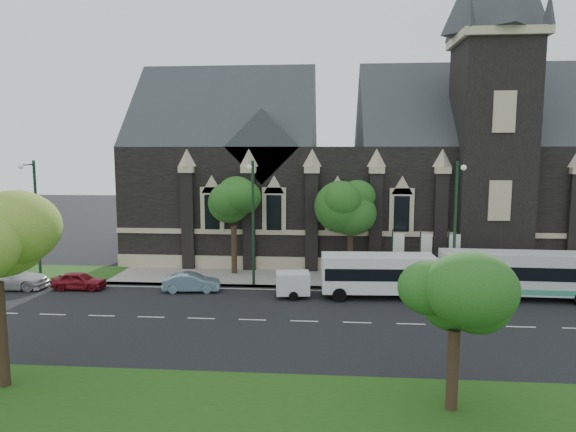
# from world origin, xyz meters

# --- Properties ---
(ground) EXTENTS (160.00, 160.00, 0.00)m
(ground) POSITION_xyz_m (0.00, 0.00, 0.00)
(ground) COLOR black
(ground) RESTS_ON ground
(sidewalk) EXTENTS (80.00, 5.00, 0.15)m
(sidewalk) POSITION_xyz_m (0.00, 9.50, 0.07)
(sidewalk) COLOR gray
(sidewalk) RESTS_ON ground
(museum) EXTENTS (40.00, 17.70, 29.90)m
(museum) POSITION_xyz_m (5.12, 18.78, 8.17)
(museum) COLOR black
(museum) RESTS_ON ground
(tree_park_near) EXTENTS (4.42, 4.42, 8.56)m
(tree_park_near) POSITION_xyz_m (-11.77, -8.77, 6.42)
(tree_park_near) COLOR black
(tree_park_near) RESTS_ON ground
(tree_park_east) EXTENTS (3.40, 3.40, 6.28)m
(tree_park_east) POSITION_xyz_m (6.18, -9.32, 4.62)
(tree_park_east) COLOR black
(tree_park_east) RESTS_ON ground
(tree_walk_right) EXTENTS (4.08, 4.08, 7.80)m
(tree_walk_right) POSITION_xyz_m (3.21, 10.71, 5.82)
(tree_walk_right) COLOR black
(tree_walk_right) RESTS_ON ground
(tree_walk_left) EXTENTS (3.91, 3.91, 7.64)m
(tree_walk_left) POSITION_xyz_m (-5.80, 10.70, 5.73)
(tree_walk_left) COLOR black
(tree_walk_left) RESTS_ON ground
(street_lamp_near) EXTENTS (0.36, 1.88, 9.00)m
(street_lamp_near) POSITION_xyz_m (10.00, 7.09, 5.11)
(street_lamp_near) COLOR #16321E
(street_lamp_near) RESTS_ON ground
(street_lamp_mid) EXTENTS (0.36, 1.88, 9.00)m
(street_lamp_mid) POSITION_xyz_m (-4.00, 7.09, 5.11)
(street_lamp_mid) COLOR #16321E
(street_lamp_mid) RESTS_ON ground
(street_lamp_far) EXTENTS (0.36, 1.88, 9.00)m
(street_lamp_far) POSITION_xyz_m (-20.00, 7.09, 5.11)
(street_lamp_far) COLOR #16321E
(street_lamp_far) RESTS_ON ground
(banner_flag_left) EXTENTS (0.90, 0.10, 4.00)m
(banner_flag_left) POSITION_xyz_m (6.29, 9.00, 2.38)
(banner_flag_left) COLOR #16321E
(banner_flag_left) RESTS_ON ground
(banner_flag_center) EXTENTS (0.90, 0.10, 4.00)m
(banner_flag_center) POSITION_xyz_m (8.29, 9.00, 2.38)
(banner_flag_center) COLOR #16321E
(banner_flag_center) RESTS_ON ground
(banner_flag_right) EXTENTS (0.90, 0.10, 4.00)m
(banner_flag_right) POSITION_xyz_m (10.29, 9.00, 2.38)
(banner_flag_right) COLOR #16321E
(banner_flag_right) RESTS_ON ground
(tour_coach) EXTENTS (10.69, 2.76, 3.10)m
(tour_coach) POSITION_xyz_m (14.13, 5.55, 1.70)
(tour_coach) COLOR silver
(tour_coach) RESTS_ON ground
(shuttle_bus) EXTENTS (7.48, 2.90, 2.85)m
(shuttle_bus) POSITION_xyz_m (4.63, 5.23, 1.65)
(shuttle_bus) COLOR white
(shuttle_bus) RESTS_ON ground
(box_trailer) EXTENTS (3.24, 1.92, 1.69)m
(box_trailer) POSITION_xyz_m (-1.00, 4.74, 0.96)
(box_trailer) COLOR silver
(box_trailer) RESTS_ON ground
(sedan) EXTENTS (4.05, 1.82, 1.29)m
(sedan) POSITION_xyz_m (-8.08, 5.57, 0.65)
(sedan) COLOR #7C9EB4
(sedan) RESTS_ON ground
(car_far_red) EXTENTS (3.70, 1.55, 1.25)m
(car_far_red) POSITION_xyz_m (-16.10, 5.50, 0.63)
(car_far_red) COLOR maroon
(car_far_red) RESTS_ON ground
(car_far_white) EXTENTS (5.58, 2.82, 1.55)m
(car_far_white) POSITION_xyz_m (-21.12, 5.24, 0.78)
(car_far_white) COLOR beige
(car_far_white) RESTS_ON ground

